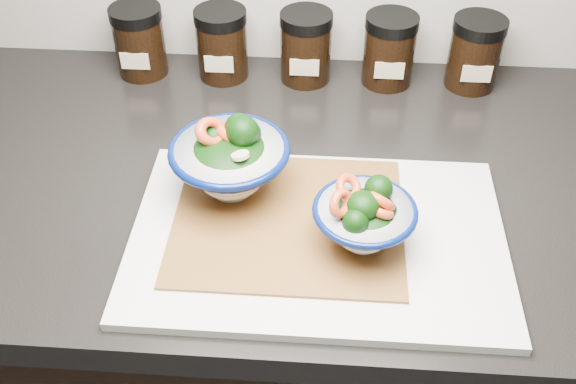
# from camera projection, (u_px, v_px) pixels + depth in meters

# --- Properties ---
(cabinet) EXTENTS (3.43, 0.58, 0.86)m
(cabinet) POSITION_uv_depth(u_px,v_px,m) (262.00, 367.00, 1.23)
(cabinet) COLOR black
(cabinet) RESTS_ON ground
(countertop) EXTENTS (3.50, 0.60, 0.04)m
(countertop) POSITION_uv_depth(u_px,v_px,m) (254.00, 182.00, 0.93)
(countertop) COLOR black
(countertop) RESTS_ON cabinet
(cutting_board) EXTENTS (0.45, 0.30, 0.01)m
(cutting_board) POSITION_uv_depth(u_px,v_px,m) (318.00, 238.00, 0.81)
(cutting_board) COLOR silver
(cutting_board) RESTS_ON countertop
(bamboo_mat) EXTENTS (0.28, 0.24, 0.00)m
(bamboo_mat) POSITION_uv_depth(u_px,v_px,m) (288.00, 220.00, 0.83)
(bamboo_mat) COLOR olive
(bamboo_mat) RESTS_ON cutting_board
(bowl_left) EXTENTS (0.15, 0.15, 0.11)m
(bowl_left) POSITION_uv_depth(u_px,v_px,m) (231.00, 159.00, 0.83)
(bowl_left) COLOR white
(bowl_left) RESTS_ON bamboo_mat
(bowl_right) EXTENTS (0.12, 0.12, 0.10)m
(bowl_right) POSITION_uv_depth(u_px,v_px,m) (364.00, 219.00, 0.77)
(bowl_right) COLOR white
(bowl_right) RESTS_ON bamboo_mat
(spice_jar_a) EXTENTS (0.08, 0.08, 0.11)m
(spice_jar_a) POSITION_uv_depth(u_px,v_px,m) (139.00, 41.00, 1.07)
(spice_jar_a) COLOR black
(spice_jar_a) RESTS_ON countertop
(spice_jar_b) EXTENTS (0.08, 0.08, 0.11)m
(spice_jar_b) POSITION_uv_depth(u_px,v_px,m) (222.00, 44.00, 1.06)
(spice_jar_b) COLOR black
(spice_jar_b) RESTS_ON countertop
(spice_jar_c) EXTENTS (0.08, 0.08, 0.11)m
(spice_jar_c) POSITION_uv_depth(u_px,v_px,m) (306.00, 47.00, 1.05)
(spice_jar_c) COLOR black
(spice_jar_c) RESTS_ON countertop
(spice_jar_d) EXTENTS (0.08, 0.08, 0.11)m
(spice_jar_d) POSITION_uv_depth(u_px,v_px,m) (389.00, 50.00, 1.05)
(spice_jar_d) COLOR black
(spice_jar_d) RESTS_ON countertop
(spice_jar_e) EXTENTS (0.08, 0.08, 0.11)m
(spice_jar_e) POSITION_uv_depth(u_px,v_px,m) (475.00, 53.00, 1.04)
(spice_jar_e) COLOR black
(spice_jar_e) RESTS_ON countertop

